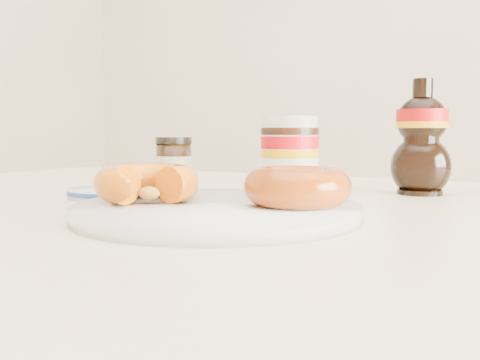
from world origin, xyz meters
The scene contains 8 objects.
dining_table centered at (0.00, 0.10, 0.67)m, with size 1.40×0.90×0.75m.
plate centered at (0.03, -0.01, 0.76)m, with size 0.29×0.29×0.01m.
donut_bitten centered at (-0.05, -0.03, 0.78)m, with size 0.11×0.11×0.04m, color orange.
donut_whole centered at (0.11, 0.01, 0.78)m, with size 0.11×0.11×0.04m, color #8C3209.
nutella_jar centered at (0.03, 0.18, 0.81)m, with size 0.08×0.08×0.11m.
syrup_bottle centered at (0.17, 0.30, 0.83)m, with size 0.08×0.07×0.16m, color black, non-canonical shape.
dark_jar centered at (-0.13, 0.14, 0.79)m, with size 0.05×0.05×0.08m.
blue_rim_saucer centered at (-0.19, 0.07, 0.76)m, with size 0.12×0.12×0.01m.
Camera 1 is at (0.31, -0.48, 0.84)m, focal length 40.00 mm.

